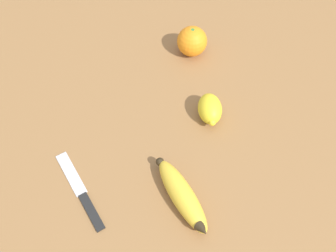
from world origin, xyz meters
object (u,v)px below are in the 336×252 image
at_px(lemon, 210,109).
at_px(paring_knife, 81,192).
at_px(banana, 181,196).
at_px(orange, 192,41).

relative_size(lemon, paring_knife, 0.59).
xyz_separation_m(banana, paring_knife, (-0.18, -0.03, -0.02)).
bearing_deg(orange, lemon, -67.31).
xyz_separation_m(orange, lemon, (0.07, -0.18, -0.01)).
distance_m(lemon, paring_knife, 0.31).
relative_size(banana, paring_knife, 1.03).
xyz_separation_m(banana, orange, (-0.06, 0.38, 0.02)).
relative_size(orange, lemon, 0.83).
distance_m(banana, paring_knife, 0.19).
bearing_deg(orange, banana, -81.40).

